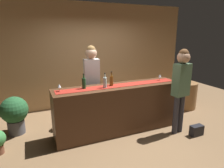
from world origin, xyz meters
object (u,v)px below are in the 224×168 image
Objects in this scene: wine_bottle_amber at (111,81)px; potted_plant_tall at (15,113)px; wine_bottle_clear at (105,82)px; wine_glass_near_customer at (160,76)px; wine_bottle_green at (84,83)px; handbag at (197,130)px; vase_on_side_table at (187,79)px; customer_sipping at (181,82)px; wine_glass_mid_counter at (59,86)px; round_side_table at (184,95)px; bartender at (92,76)px.

wine_bottle_amber is 0.37× the size of potted_plant_tall.
wine_bottle_clear is 1.39m from wine_glass_near_customer.
wine_bottle_green reaches higher than handbag.
customer_sipping is at bearing -138.68° from vase_on_side_table.
wine_glass_mid_counter is at bearing 157.36° from customer_sipping.
wine_bottle_clear is 2.10× the size of wine_glass_mid_counter.
wine_glass_near_customer is at bearing -159.04° from round_side_table.
wine_bottle_amber is at bearing -1.70° from wine_bottle_green.
wine_glass_mid_counter is 2.94m from handbag.
wine_bottle_clear is 0.63m from bartender.
wine_bottle_amber and wine_bottle_clear have the same top height.
wine_glass_near_customer is 1.56m from bartender.
round_side_table is 1.66m from handbag.
round_side_table is at bearing 56.47° from handbag.
wine_glass_mid_counter is at bearing 173.53° from wine_bottle_clear.
customer_sipping reaches higher than round_side_table.
vase_on_side_table is at bearing -106.16° from round_side_table.
potted_plant_tall is at bearing 167.22° from wine_glass_near_customer.
wine_bottle_amber is 0.17× the size of bartender.
wine_glass_near_customer is 1.00× the size of wine_glass_mid_counter.
handbag is (3.46, -1.59, -0.36)m from potted_plant_tall.
vase_on_side_table is at bearing 18.21° from wine_glass_near_customer.
vase_on_side_table is at bearing 6.33° from wine_glass_mid_counter.
bartender is at bearing 115.34° from wine_bottle_amber.
handbag is at bearing -123.53° from round_side_table.
vase_on_side_table is at bearing 55.62° from handbag.
wine_bottle_clear is at bearing -176.62° from wine_glass_near_customer.
vase_on_side_table reaches higher than handbag.
round_side_table is at bearing 8.52° from wine_bottle_green.
wine_glass_mid_counter is 0.08× the size of customer_sipping.
customer_sipping reaches higher than handbag.
handbag is (1.81, -1.43, -1.04)m from bartender.
potted_plant_tall is (-1.65, 0.16, -0.68)m from bartender.
round_side_table is 3.08× the size of vase_on_side_table.
vase_on_side_table is (1.16, 1.02, -0.26)m from customer_sipping.
wine_bottle_amber reaches higher than round_side_table.
bartender is 1.92m from customer_sipping.
wine_bottle_amber is at bearing -170.73° from vase_on_side_table.
wine_bottle_green is 1.08× the size of handbag.
wine_bottle_clear is 2.80m from round_side_table.
bartender is 2.82m from round_side_table.
wine_bottle_clear is 0.88m from wine_glass_mid_counter.
wine_glass_mid_counter is (-0.87, 0.10, -0.01)m from wine_bottle_clear.
customer_sipping is at bearing -15.28° from wine_glass_mid_counter.
potted_plant_tall is (-3.11, 0.71, -0.66)m from wine_glass_near_customer.
bartender reaches higher than round_side_table.
potted_plant_tall is (-4.37, 0.23, 0.10)m from round_side_table.
wine_bottle_clear is 2.10× the size of wine_glass_near_customer.
wine_glass_mid_counter is at bearing 179.56° from wine_glass_near_customer.
bartender reaches higher than wine_glass_mid_counter.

